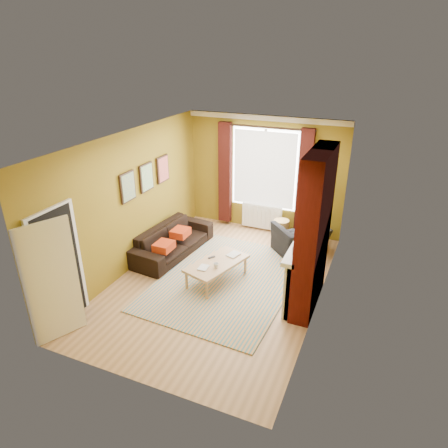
{
  "coord_description": "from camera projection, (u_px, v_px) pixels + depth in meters",
  "views": [
    {
      "loc": [
        2.68,
        -6.08,
        4.27
      ],
      "look_at": [
        0.0,
        0.25,
        1.15
      ],
      "focal_mm": 32.0,
      "sensor_mm": 36.0,
      "label": 1
    }
  ],
  "objects": [
    {
      "name": "coffee_table",
      "position": [
        217.0,
        264.0,
        7.69
      ],
      "size": [
        0.99,
        1.42,
        0.43
      ],
      "rotation": [
        0.0,
        0.0,
        -0.3
      ],
      "color": "tan",
      "rests_on": "ground"
    },
    {
      "name": "ground",
      "position": [
        219.0,
        282.0,
        7.81
      ],
      "size": [
        5.5,
        5.5,
        0.0
      ],
      "primitive_type": "plane",
      "color": "#976D44",
      "rests_on": "ground"
    },
    {
      "name": "sofa",
      "position": [
        173.0,
        241.0,
        8.77
      ],
      "size": [
        1.05,
        2.21,
        0.63
      ],
      "primitive_type": "imported",
      "rotation": [
        0.0,
        0.0,
        1.47
      ],
      "color": "black",
      "rests_on": "ground"
    },
    {
      "name": "armchair",
      "position": [
        300.0,
        239.0,
        8.78
      ],
      "size": [
        1.37,
        1.37,
        0.67
      ],
      "primitive_type": "imported",
      "rotation": [
        0.0,
        0.0,
        3.91
      ],
      "color": "black",
      "rests_on": "ground"
    },
    {
      "name": "striped_rug",
      "position": [
        227.0,
        280.0,
        7.87
      ],
      "size": [
        2.64,
        3.55,
        0.02
      ],
      "rotation": [
        0.0,
        0.0,
        -0.05
      ],
      "color": "teal",
      "rests_on": "ground"
    },
    {
      "name": "book_a",
      "position": [
        199.0,
        267.0,
        7.49
      ],
      "size": [
        0.18,
        0.24,
        0.02
      ],
      "primitive_type": "imported",
      "rotation": [
        0.0,
        0.0,
        0.04
      ],
      "color": "#999999",
      "rests_on": "coffee_table"
    },
    {
      "name": "wicker_stool",
      "position": [
        281.0,
        229.0,
        9.51
      ],
      "size": [
        0.42,
        0.42,
        0.46
      ],
      "rotation": [
        0.0,
        0.0,
        0.16
      ],
      "color": "#9B7843",
      "rests_on": "ground"
    },
    {
      "name": "tv_remote",
      "position": [
        212.0,
        257.0,
        7.83
      ],
      "size": [
        0.12,
        0.14,
        0.02
      ],
      "rotation": [
        0.0,
        0.0,
        -0.61
      ],
      "color": "#27272A",
      "rests_on": "coffee_table"
    },
    {
      "name": "floor_lamp",
      "position": [
        326.0,
        199.0,
        8.69
      ],
      "size": [
        0.28,
        0.28,
        1.49
      ],
      "rotation": [
        0.0,
        0.0,
        -0.35
      ],
      "color": "black",
      "rests_on": "ground"
    },
    {
      "name": "room_walls",
      "position": [
        257.0,
        217.0,
        7.24
      ],
      "size": [
        3.82,
        5.54,
        2.83
      ],
      "color": "olive",
      "rests_on": "ground"
    },
    {
      "name": "mug",
      "position": [
        216.0,
        266.0,
        7.46
      ],
      "size": [
        0.12,
        0.12,
        0.09
      ],
      "primitive_type": "imported",
      "rotation": [
        0.0,
        0.0,
        -0.15
      ],
      "color": "#999999",
      "rests_on": "coffee_table"
    },
    {
      "name": "book_b",
      "position": [
        230.0,
        253.0,
        7.99
      ],
      "size": [
        0.27,
        0.32,
        0.02
      ],
      "primitive_type": "imported",
      "rotation": [
        0.0,
        0.0,
        -0.28
      ],
      "color": "#999999",
      "rests_on": "coffee_table"
    }
  ]
}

